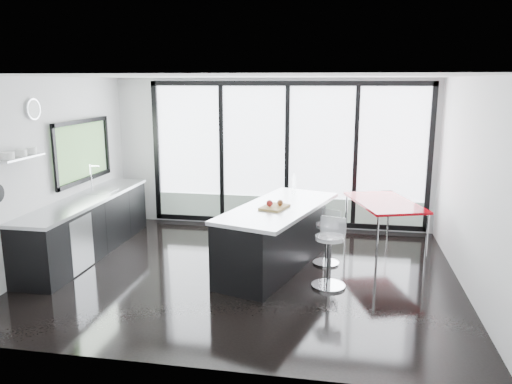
% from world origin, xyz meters
% --- Properties ---
extents(floor, '(6.00, 5.00, 0.00)m').
position_xyz_m(floor, '(0.00, 0.00, 0.00)').
color(floor, black).
rests_on(floor, ground).
extents(ceiling, '(6.00, 5.00, 0.00)m').
position_xyz_m(ceiling, '(0.00, 0.00, 2.80)').
color(ceiling, white).
rests_on(ceiling, wall_back).
extents(wall_back, '(6.00, 0.09, 2.80)m').
position_xyz_m(wall_back, '(0.27, 2.47, 1.27)').
color(wall_back, silver).
rests_on(wall_back, ground).
extents(wall_front, '(6.00, 0.00, 2.80)m').
position_xyz_m(wall_front, '(0.00, -2.50, 1.40)').
color(wall_front, silver).
rests_on(wall_front, ground).
extents(wall_left, '(0.26, 5.00, 2.80)m').
position_xyz_m(wall_left, '(-2.97, 0.27, 1.56)').
color(wall_left, silver).
rests_on(wall_left, ground).
extents(wall_right, '(0.00, 5.00, 2.80)m').
position_xyz_m(wall_right, '(3.00, 0.00, 1.40)').
color(wall_right, silver).
rests_on(wall_right, ground).
extents(counter_cabinets, '(0.69, 3.24, 1.36)m').
position_xyz_m(counter_cabinets, '(-2.67, 0.40, 0.46)').
color(counter_cabinets, black).
rests_on(counter_cabinets, floor).
extents(island, '(1.65, 2.57, 1.26)m').
position_xyz_m(island, '(0.37, 0.27, 0.49)').
color(island, black).
rests_on(island, floor).
extents(bar_stool_near, '(0.55, 0.55, 0.73)m').
position_xyz_m(bar_stool_near, '(1.21, -0.29, 0.36)').
color(bar_stool_near, silver).
rests_on(bar_stool_near, floor).
extents(bar_stool_far, '(0.53, 0.53, 0.64)m').
position_xyz_m(bar_stool_far, '(1.14, 0.59, 0.32)').
color(bar_stool_far, silver).
rests_on(bar_stool_far, floor).
extents(red_table, '(1.33, 1.75, 0.83)m').
position_xyz_m(red_table, '(2.03, 1.40, 0.42)').
color(red_table, '#8E0008').
rests_on(red_table, floor).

